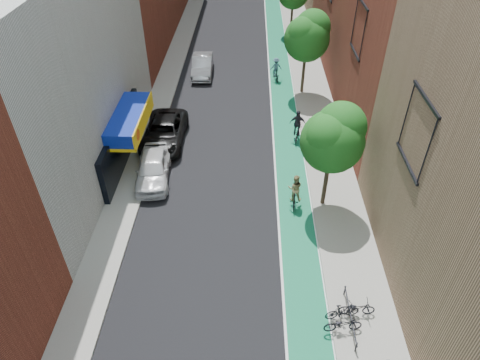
# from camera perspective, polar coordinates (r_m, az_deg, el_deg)

# --- Properties ---
(bike_lane) EXTENTS (2.00, 68.00, 0.01)m
(bike_lane) POSITION_cam_1_polar(r_m,az_deg,el_deg) (38.56, 5.51, 12.88)
(bike_lane) COLOR #136C45
(bike_lane) RESTS_ON ground
(sidewalk_left) EXTENTS (2.00, 68.00, 0.15)m
(sidewalk_left) POSITION_cam_1_polar(r_m,az_deg,el_deg) (39.13, -9.65, 13.02)
(sidewalk_left) COLOR gray
(sidewalk_left) RESTS_ON ground
(sidewalk_right) EXTENTS (3.00, 68.00, 0.15)m
(sidewalk_right) POSITION_cam_1_polar(r_m,az_deg,el_deg) (38.79, 9.29, 12.82)
(sidewalk_right) COLOR gray
(sidewalk_right) RESTS_ON ground
(building_left_white) EXTENTS (8.00, 20.00, 12.00)m
(building_left_white) POSITION_cam_1_polar(r_m,az_deg,el_deg) (27.92, -25.43, 12.49)
(building_left_white) COLOR silver
(building_left_white) RESTS_ON ground
(tree_near) EXTENTS (3.40, 3.36, 6.42)m
(tree_near) POSITION_cam_1_polar(r_m,az_deg,el_deg) (22.64, 12.38, 5.65)
(tree_near) COLOR #332619
(tree_near) RESTS_ON ground
(tree_mid) EXTENTS (3.55, 3.53, 6.74)m
(tree_mid) POSITION_cam_1_polar(r_m,az_deg,el_deg) (35.02, 9.01, 18.56)
(tree_mid) COLOR #332619
(tree_mid) RESTS_ON ground
(parked_car_white) EXTENTS (2.41, 5.02, 1.65)m
(parked_car_white) POSITION_cam_1_polar(r_m,az_deg,el_deg) (26.83, -11.52, 1.58)
(parked_car_white) COLOR silver
(parked_car_white) RESTS_ON ground
(parked_car_black) EXTENTS (2.78, 5.92, 1.64)m
(parked_car_black) POSITION_cam_1_polar(r_m,az_deg,el_deg) (30.12, -10.09, 6.27)
(parked_car_black) COLOR black
(parked_car_black) RESTS_ON ground
(parked_car_silver) EXTENTS (1.86, 4.97, 1.62)m
(parked_car_silver) POSITION_cam_1_polar(r_m,az_deg,el_deg) (39.70, -5.04, 14.96)
(parked_car_silver) COLOR #979BA0
(parked_car_silver) RESTS_ON ground
(cyclist_lane_near) EXTENTS (0.88, 1.73, 2.06)m
(cyclist_lane_near) POSITION_cam_1_polar(r_m,az_deg,el_deg) (24.55, 7.29, -1.73)
(cyclist_lane_near) COLOR black
(cyclist_lane_near) RESTS_ON ground
(cyclist_lane_mid) EXTENTS (1.17, 1.71, 2.24)m
(cyclist_lane_mid) POSITION_cam_1_polar(r_m,az_deg,el_deg) (30.19, 7.66, 6.81)
(cyclist_lane_mid) COLOR black
(cyclist_lane_mid) RESTS_ON ground
(cyclist_lane_far) EXTENTS (1.14, 1.84, 1.96)m
(cyclist_lane_far) POSITION_cam_1_polar(r_m,az_deg,el_deg) (38.65, 4.80, 14.37)
(cyclist_lane_far) COLOR black
(cyclist_lane_far) RESTS_ON ground
(parked_bike_near) EXTENTS (1.71, 0.76, 0.87)m
(parked_bike_near) POSITION_cam_1_polar(r_m,az_deg,el_deg) (19.58, 13.57, -18.19)
(parked_bike_near) COLOR black
(parked_bike_near) RESTS_ON sidewalk_right
(parked_bike_mid) EXTENTS (1.62, 0.76, 0.94)m
(parked_bike_mid) POSITION_cam_1_polar(r_m,az_deg,el_deg) (19.91, 13.51, -16.63)
(parked_bike_mid) COLOR black
(parked_bike_mid) RESTS_ON sidewalk_right
(parked_bike_far) EXTENTS (1.64, 0.61, 0.85)m
(parked_bike_far) POSITION_cam_1_polar(r_m,az_deg,el_deg) (20.21, 15.30, -16.12)
(parked_bike_far) COLOR black
(parked_bike_far) RESTS_ON sidewalk_right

